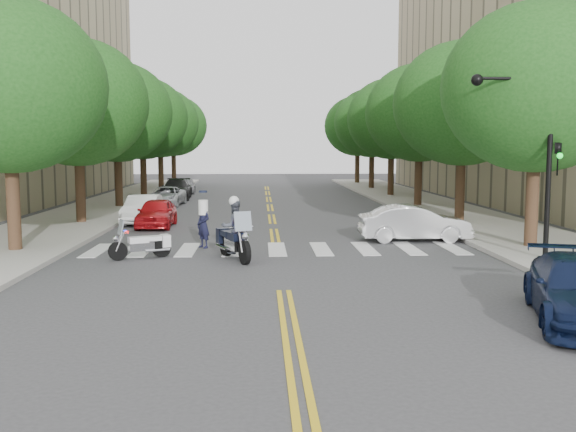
{
  "coord_description": "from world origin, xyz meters",
  "views": [
    {
      "loc": [
        -0.58,
        -15.64,
        3.56
      ],
      "look_at": [
        0.34,
        5.32,
        1.3
      ],
      "focal_mm": 40.0,
      "sensor_mm": 36.0,
      "label": 1
    }
  ],
  "objects": [
    {
      "name": "parked_car_c",
      "position": [
        -6.3,
        23.5,
        0.58
      ],
      "size": [
        2.16,
        4.28,
        1.16
      ],
      "primitive_type": "imported",
      "rotation": [
        0.0,
        0.0,
        -0.06
      ],
      "color": "#A7AAAF",
      "rests_on": "ground"
    },
    {
      "name": "sidewalk_right",
      "position": [
        9.5,
        22.0,
        0.07
      ],
      "size": [
        5.0,
        60.0,
        0.15
      ],
      "primitive_type": "cube",
      "color": "#9E9991",
      "rests_on": "ground"
    },
    {
      "name": "convertible",
      "position": [
        5.26,
        8.22,
        0.69
      ],
      "size": [
        4.18,
        1.49,
        1.37
      ],
      "primitive_type": "imported",
      "rotation": [
        0.0,
        0.0,
        1.56
      ],
      "color": "silver",
      "rests_on": "ground"
    },
    {
      "name": "tree_r_0",
      "position": [
        8.8,
        6.0,
        5.55
      ],
      "size": [
        6.4,
        6.4,
        8.45
      ],
      "color": "#382316",
      "rests_on": "ground"
    },
    {
      "name": "tree_r_5",
      "position": [
        8.8,
        46.0,
        5.55
      ],
      "size": [
        6.4,
        6.4,
        8.45
      ],
      "color": "#382316",
      "rests_on": "ground"
    },
    {
      "name": "tree_l_2",
      "position": [
        -8.8,
        22.0,
        5.55
      ],
      "size": [
        6.4,
        6.4,
        8.45
      ],
      "color": "#382316",
      "rests_on": "ground"
    },
    {
      "name": "parked_car_d",
      "position": [
        -6.3,
        28.5,
        0.69
      ],
      "size": [
        2.18,
        4.86,
        1.38
      ],
      "primitive_type": "imported",
      "rotation": [
        0.0,
        0.0,
        0.05
      ],
      "color": "black",
      "rests_on": "ground"
    },
    {
      "name": "tree_r_1",
      "position": [
        8.8,
        14.0,
        5.55
      ],
      "size": [
        6.4,
        6.4,
        8.45
      ],
      "color": "#382316",
      "rests_on": "ground"
    },
    {
      "name": "ground",
      "position": [
        0.0,
        0.0,
        0.0
      ],
      "size": [
        140.0,
        140.0,
        0.0
      ],
      "primitive_type": "plane",
      "color": "#38383A",
      "rests_on": "ground"
    },
    {
      "name": "tree_r_3",
      "position": [
        8.8,
        30.0,
        5.55
      ],
      "size": [
        6.4,
        6.4,
        8.45
      ],
      "color": "#382316",
      "rests_on": "ground"
    },
    {
      "name": "motorcycle_parked",
      "position": [
        -4.26,
        4.87,
        0.45
      ],
      "size": [
        1.89,
        1.09,
        1.3
      ],
      "rotation": [
        0.0,
        0.0,
        2.02
      ],
      "color": "black",
      "rests_on": "ground"
    },
    {
      "name": "tree_l_0",
      "position": [
        -8.8,
        6.0,
        5.55
      ],
      "size": [
        6.4,
        6.4,
        8.45
      ],
      "color": "#382316",
      "rests_on": "ground"
    },
    {
      "name": "tree_l_4",
      "position": [
        -8.8,
        38.0,
        5.55
      ],
      "size": [
        6.4,
        6.4,
        8.45
      ],
      "color": "#382316",
      "rests_on": "ground"
    },
    {
      "name": "tree_l_1",
      "position": [
        -8.8,
        14.0,
        5.55
      ],
      "size": [
        6.4,
        6.4,
        8.45
      ],
      "color": "#382316",
      "rests_on": "ground"
    },
    {
      "name": "traffic_signal_pole",
      "position": [
        7.72,
        3.5,
        3.72
      ],
      "size": [
        2.82,
        0.42,
        6.0
      ],
      "color": "black",
      "rests_on": "ground"
    },
    {
      "name": "parked_car_a",
      "position": [
        -5.2,
        13.0,
        0.64
      ],
      "size": [
        1.53,
        3.78,
        1.29
      ],
      "primitive_type": "imported",
      "rotation": [
        0.0,
        0.0,
        -0.0
      ],
      "color": "red",
      "rests_on": "ground"
    },
    {
      "name": "tree_l_3",
      "position": [
        -8.8,
        30.0,
        5.55
      ],
      "size": [
        6.4,
        6.4,
        8.45
      ],
      "color": "#382316",
      "rests_on": "ground"
    },
    {
      "name": "tree_r_4",
      "position": [
        8.8,
        38.0,
        5.55
      ],
      "size": [
        6.4,
        6.4,
        8.45
      ],
      "color": "#382316",
      "rests_on": "ground"
    },
    {
      "name": "tree_r_2",
      "position": [
        8.8,
        22.0,
        5.55
      ],
      "size": [
        6.4,
        6.4,
        8.45
      ],
      "color": "#382316",
      "rests_on": "ground"
    },
    {
      "name": "sidewalk_left",
      "position": [
        -9.5,
        22.0,
        0.07
      ],
      "size": [
        5.0,
        60.0,
        0.15
      ],
      "primitive_type": "cube",
      "color": "#9E9991",
      "rests_on": "ground"
    },
    {
      "name": "parked_car_b",
      "position": [
        -6.07,
        14.5,
        0.66
      ],
      "size": [
        1.46,
        4.02,
        1.32
      ],
      "primitive_type": "imported",
      "rotation": [
        0.0,
        0.0,
        -0.02
      ],
      "color": "white",
      "rests_on": "ground"
    },
    {
      "name": "parked_car_e",
      "position": [
        -6.3,
        34.0,
        0.6
      ],
      "size": [
        1.64,
        3.61,
        1.2
      ],
      "primitive_type": "imported",
      "rotation": [
        0.0,
        0.0,
        0.06
      ],
      "color": "gray",
      "rests_on": "ground"
    },
    {
      "name": "motorcycle_police",
      "position": [
        -1.42,
        4.56,
        0.9
      ],
      "size": [
        1.23,
        2.39,
        2.03
      ],
      "rotation": [
        0.0,
        0.0,
        3.52
      ],
      "color": "black",
      "rests_on": "ground"
    },
    {
      "name": "tree_l_5",
      "position": [
        -8.8,
        46.0,
        5.55
      ],
      "size": [
        6.4,
        6.4,
        8.45
      ],
      "color": "#382316",
      "rests_on": "ground"
    },
    {
      "name": "officer_standing",
      "position": [
        -2.59,
        6.97,
        0.82
      ],
      "size": [
        0.69,
        0.71,
        1.64
      ],
      "primitive_type": "imported",
      "rotation": [
        0.0,
        0.0,
        -0.84
      ],
      "color": "black",
      "rests_on": "ground"
    }
  ]
}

